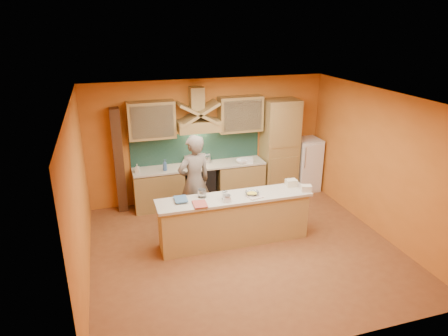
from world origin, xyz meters
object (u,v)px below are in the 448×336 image
object	(u,v)px
kitchen_scale	(227,199)
mixing_bowl	(252,193)
fridge	(306,164)
person	(194,182)
stove	(200,184)

from	to	relation	value
kitchen_scale	mixing_bowl	distance (m)	0.54
fridge	person	bearing A→B (deg)	-160.81
person	kitchen_scale	xyz separation A→B (m)	(0.37, -0.99, 0.02)
person	mixing_bowl	bearing A→B (deg)	120.01
fridge	kitchen_scale	bearing A→B (deg)	-142.63
kitchen_scale	mixing_bowl	world-z (taller)	kitchen_scale
stove	person	bearing A→B (deg)	-109.07
stove	fridge	size ratio (longest dim) A/B	0.69
kitchen_scale	person	bearing A→B (deg)	117.07
fridge	mixing_bowl	distance (m)	2.92
stove	person	world-z (taller)	person
stove	fridge	bearing A→B (deg)	0.00
fridge	mixing_bowl	world-z (taller)	fridge
person	mixing_bowl	distance (m)	1.25
fridge	person	distance (m)	3.27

